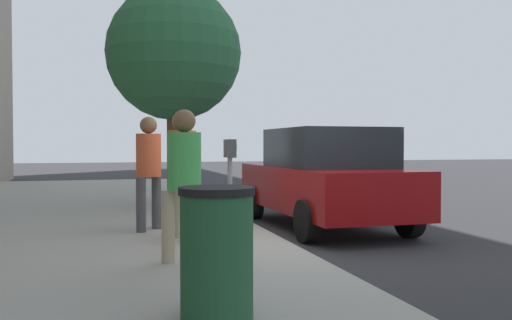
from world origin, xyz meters
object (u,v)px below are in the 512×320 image
trash_bin (217,252)px  parking_meter (230,167)px  parked_sedan_near (324,178)px  street_tree (174,54)px  pedestrian_at_meter (182,164)px  pedestrian_bystander (184,173)px  parking_officer (149,164)px

trash_bin → parking_meter: bearing=-14.3°
parked_sedan_near → street_tree: bearing=37.9°
pedestrian_at_meter → parked_sedan_near: bearing=14.4°
trash_bin → parked_sedan_near: bearing=-30.4°
parked_sedan_near → street_tree: size_ratio=0.92×
parking_meter → parked_sedan_near: 2.53m
pedestrian_at_meter → pedestrian_bystander: bearing=-110.5°
parking_meter → parked_sedan_near: (1.46, -2.06, -0.27)m
pedestrian_at_meter → parking_officer: bearing=97.6°
parked_sedan_near → trash_bin: 5.88m
parking_meter → parked_sedan_near: size_ratio=0.32×
pedestrian_bystander → parked_sedan_near: pedestrian_bystander is taller
pedestrian_bystander → street_tree: bearing=13.6°
street_tree → pedestrian_bystander: bearing=174.0°
street_tree → trash_bin: (-8.03, 0.67, -2.81)m
pedestrian_at_meter → pedestrian_bystander: pedestrian_at_meter is taller
parking_officer → trash_bin: size_ratio=1.75×
parking_officer → parked_sedan_near: (0.49, -3.13, -0.30)m
parking_officer → street_tree: bearing=118.7°
parked_sedan_near → pedestrian_bystander: bearing=135.8°
pedestrian_at_meter → parking_meter: bearing=-12.5°
parking_officer → trash_bin: (-4.57, -0.16, -0.53)m
pedestrian_bystander → street_tree: size_ratio=0.36×
trash_bin → pedestrian_at_meter: bearing=-3.6°
parking_officer → street_tree: street_tree is taller
pedestrian_at_meter → pedestrian_bystander: size_ratio=1.04×
street_tree → trash_bin: size_ratio=4.75×
parking_meter → parked_sedan_near: parked_sedan_near is taller
parked_sedan_near → street_tree: 4.55m
trash_bin → pedestrian_bystander: bearing=-1.2°
pedestrian_bystander → trash_bin: 2.11m
parking_meter → parking_officer: parking_officer is taller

